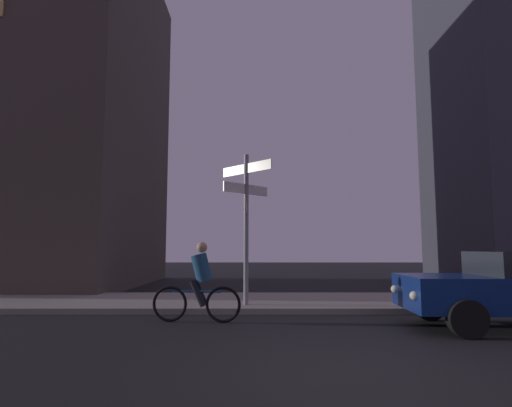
% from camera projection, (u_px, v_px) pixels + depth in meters
% --- Properties ---
extents(ground_plane, '(80.00, 80.00, 0.00)m').
position_uv_depth(ground_plane, '(350.00, 377.00, 4.86)').
color(ground_plane, black).
extents(sidewalk_kerb, '(40.00, 3.45, 0.14)m').
position_uv_depth(sidewalk_kerb, '(298.00, 302.00, 11.09)').
color(sidewalk_kerb, gray).
rests_on(sidewalk_kerb, ground_plane).
extents(signpost, '(1.23, 1.23, 3.66)m').
position_uv_depth(signpost, '(248.00, 213.00, 10.29)').
color(signpost, gray).
rests_on(signpost, sidewalk_kerb).
extents(cyclist, '(1.82, 0.36, 1.61)m').
position_uv_depth(cyclist, '(201.00, 285.00, 8.51)').
color(cyclist, black).
rests_on(cyclist, ground_plane).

